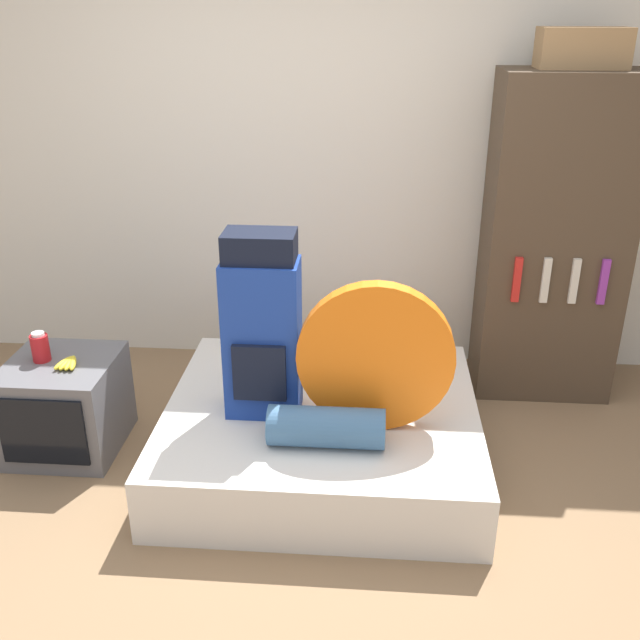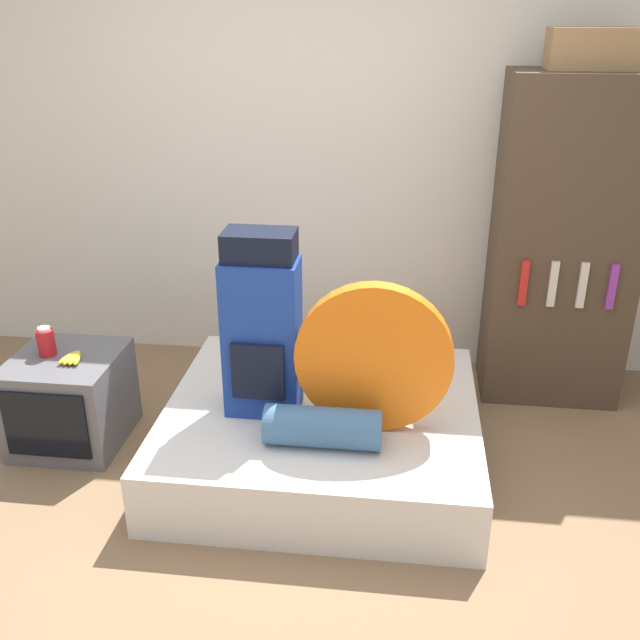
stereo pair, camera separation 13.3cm
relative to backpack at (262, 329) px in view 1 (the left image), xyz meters
The scene contains 11 objects.
ground_plane 0.96m from the backpack, 82.84° to the right, with size 16.00×16.00×0.00m, color #846647.
wall_back 1.38m from the backpack, 86.61° to the left, with size 8.00×0.05×2.60m.
bed 0.65m from the backpack, 14.72° to the left, with size 1.51×1.39×0.31m.
backpack is the anchor object (origin of this frame).
tent_bag 0.54m from the backpack, 10.73° to the right, with size 0.71×0.08×0.71m.
sleeping_roll 0.54m from the backpack, 41.11° to the right, with size 0.51×0.18×0.18m.
television 1.15m from the backpack, behind, with size 0.53×0.55×0.48m.
canister 1.15m from the backpack, behind, with size 0.09×0.09×0.15m.
banana_bunch 1.00m from the backpack, behind, with size 0.12×0.15×0.03m.
bookshelf 1.77m from the backpack, 32.07° to the left, with size 0.75×0.46×1.80m.
cardboard_box 2.13m from the backpack, 32.42° to the left, with size 0.44×0.22×0.20m.
Camera 1 is at (0.42, -2.34, 2.11)m, focal length 40.00 mm.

